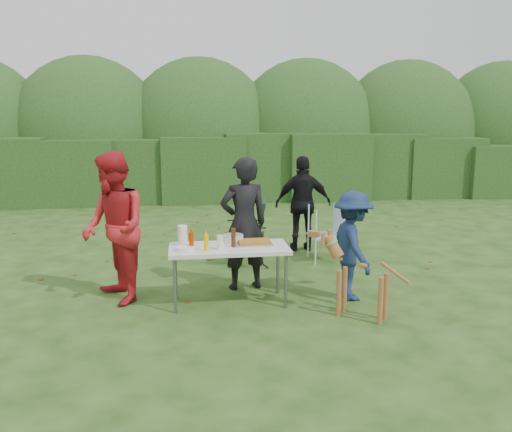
{
  "coord_description": "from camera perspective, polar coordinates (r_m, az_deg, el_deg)",
  "views": [
    {
      "loc": [
        -0.59,
        -6.7,
        2.42
      ],
      "look_at": [
        0.41,
        0.54,
        1.0
      ],
      "focal_mm": 38.0,
      "sensor_mm": 36.0,
      "label": 1
    }
  ],
  "objects": [
    {
      "name": "hedge_row",
      "position": [
        14.79,
        -5.59,
        4.85
      ],
      "size": [
        22.0,
        1.4,
        1.7
      ],
      "primitive_type": "cube",
      "color": "#23471C",
      "rests_on": "ground"
    },
    {
      "name": "ketchup_bottle",
      "position": [
        6.7,
        -6.82,
        -2.62
      ],
      "size": [
        0.06,
        0.06,
        0.22
      ],
      "primitive_type": "cylinder",
      "color": "#BE2B00",
      "rests_on": "folding_table"
    },
    {
      "name": "paper_towel_roll",
      "position": [
        6.91,
        -7.74,
        -2.06
      ],
      "size": [
        0.12,
        0.12,
        0.26
      ],
      "primitive_type": "cylinder",
      "color": "white",
      "rests_on": "folding_table"
    },
    {
      "name": "pasta_bowl",
      "position": [
        7.05,
        -2.4,
        -2.38
      ],
      "size": [
        0.26,
        0.26,
        0.1
      ],
      "primitive_type": "cylinder",
      "color": "silver",
      "rests_on": "folding_table"
    },
    {
      "name": "person_red_jacket",
      "position": [
        7.06,
        -14.72,
        -1.24
      ],
      "size": [
        1.05,
        1.16,
        1.93
      ],
      "primitive_type": "imported",
      "rotation": [
        0.0,
        0.0,
        -1.15
      ],
      "color": "red",
      "rests_on": "ground"
    },
    {
      "name": "person_cook",
      "position": [
        7.36,
        -1.29,
        -0.82
      ],
      "size": [
        0.74,
        0.56,
        1.82
      ],
      "primitive_type": "imported",
      "rotation": [
        0.0,
        0.0,
        3.34
      ],
      "color": "black",
      "rests_on": "ground"
    },
    {
      "name": "lawn_chair",
      "position": [
        8.91,
        7.36,
        -1.79
      ],
      "size": [
        0.6,
        0.6,
        0.93
      ],
      "primitive_type": null,
      "rotation": [
        0.0,
        0.0,
        3.24
      ],
      "color": "#4C89C4",
      "rests_on": "ground"
    },
    {
      "name": "ground",
      "position": [
        7.14,
        -2.73,
        -8.81
      ],
      "size": [
        80.0,
        80.0,
        0.0
      ],
      "primitive_type": "plane",
      "color": "#1E4211"
    },
    {
      "name": "person_black_puffy",
      "position": [
        9.47,
        4.98,
        1.3
      ],
      "size": [
        0.99,
        0.46,
        1.66
      ],
      "primitive_type": "imported",
      "rotation": [
        0.0,
        0.0,
        3.09
      ],
      "color": "black",
      "rests_on": "ground"
    },
    {
      "name": "mustard_bottle",
      "position": [
        6.63,
        -5.27,
        -2.83
      ],
      "size": [
        0.06,
        0.06,
        0.2
      ],
      "primitive_type": "cylinder",
      "color": "#FFD300",
      "rests_on": "folding_table"
    },
    {
      "name": "child",
      "position": [
        7.1,
        10.13,
        -3.1
      ],
      "size": [
        0.58,
        0.95,
        1.42
      ],
      "primitive_type": "imported",
      "rotation": [
        0.0,
        0.0,
        1.63
      ],
      "color": "navy",
      "rests_on": "ground"
    },
    {
      "name": "plate_stack",
      "position": [
        6.7,
        -7.45,
        -3.4
      ],
      "size": [
        0.24,
        0.24,
        0.05
      ],
      "primitive_type": "cylinder",
      "color": "white",
      "rests_on": "folding_table"
    },
    {
      "name": "food_tray",
      "position": [
        6.93,
        -0.18,
        -2.93
      ],
      "size": [
        0.45,
        0.3,
        0.02
      ],
      "primitive_type": "cube",
      "color": "#B7B7BA",
      "rests_on": "folding_table"
    },
    {
      "name": "folding_table",
      "position": [
        6.85,
        -2.87,
        -3.68
      ],
      "size": [
        1.5,
        0.7,
        0.74
      ],
      "color": "silver",
      "rests_on": "ground"
    },
    {
      "name": "dog",
      "position": [
        6.53,
        11.15,
        -6.45
      ],
      "size": [
        1.05,
        0.96,
        0.97
      ],
      "primitive_type": null,
      "rotation": [
        0.0,
        0.0,
        2.46
      ],
      "color": "#9A6031",
      "rests_on": "ground"
    },
    {
      "name": "beer_bottle",
      "position": [
        6.79,
        -2.4,
        -2.28
      ],
      "size": [
        0.06,
        0.06,
        0.24
      ],
      "primitive_type": "cylinder",
      "color": "#47230F",
      "rests_on": "folding_table"
    },
    {
      "name": "cup_stack",
      "position": [
        6.67,
        -3.81,
        -2.8
      ],
      "size": [
        0.08,
        0.08,
        0.18
      ],
      "primitive_type": "cylinder",
      "color": "white",
      "rests_on": "folding_table"
    },
    {
      "name": "camping_chair",
      "position": [
        8.64,
        -1.05,
        -1.7
      ],
      "size": [
        0.75,
        0.75,
        1.04
      ],
      "primitive_type": null,
      "rotation": [
        0.0,
        0.0,
        2.97
      ],
      "color": "#17341A",
      "rests_on": "ground"
    },
    {
      "name": "shrub_backdrop",
      "position": [
        16.33,
        -5.88,
        8.06
      ],
      "size": [
        20.0,
        2.6,
        3.2
      ],
      "primitive_type": "ellipsoid",
      "color": "#3D6628",
      "rests_on": "ground"
    },
    {
      "name": "focaccia_bread",
      "position": [
        6.93,
        -0.18,
        -2.7
      ],
      "size": [
        0.4,
        0.26,
        0.04
      ],
      "primitive_type": "cube",
      "color": "#AB6B24",
      "rests_on": "food_tray"
    }
  ]
}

